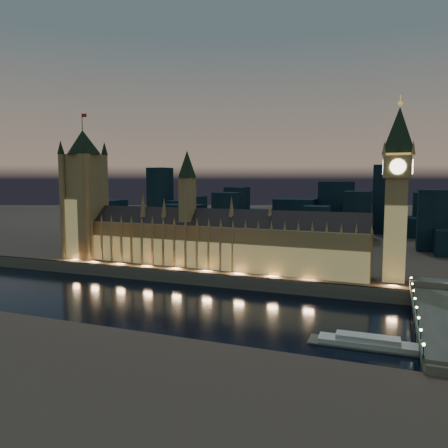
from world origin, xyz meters
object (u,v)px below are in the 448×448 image
(elizabeth_tower, at_px, (397,179))
(river_boat, at_px, (367,343))
(westminster_bridge, at_px, (438,321))
(victoria_tower, at_px, (84,187))
(palace_of_westminster, at_px, (213,240))

(elizabeth_tower, bearing_deg, river_boat, -96.00)
(river_boat, bearing_deg, westminster_bridge, 42.11)
(victoria_tower, xyz_separation_m, elizabeth_tower, (218.00, 0.01, 6.10))
(palace_of_westminster, xyz_separation_m, elizabeth_tower, (113.33, 0.17, 40.51))
(palace_of_westminster, xyz_separation_m, victoria_tower, (-104.67, 0.16, 34.41))
(elizabeth_tower, height_order, westminster_bridge, elizabeth_tower)
(victoria_tower, bearing_deg, elizabeth_tower, 0.00)
(westminster_bridge, bearing_deg, elizabeth_tower, 105.21)
(elizabeth_tower, xyz_separation_m, westminster_bridge, (17.77, -65.36, -60.90))
(victoria_tower, bearing_deg, river_boat, -23.34)
(elizabeth_tower, distance_m, westminster_bridge, 91.09)
(victoria_tower, height_order, elizabeth_tower, victoria_tower)
(victoria_tower, xyz_separation_m, westminster_bridge, (235.77, -65.36, -54.79))
(palace_of_westminster, height_order, victoria_tower, victoria_tower)
(westminster_bridge, relative_size, river_boat, 2.43)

